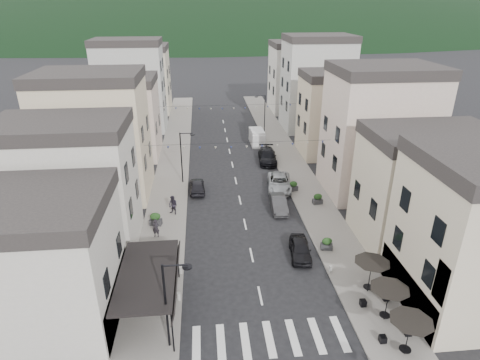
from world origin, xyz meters
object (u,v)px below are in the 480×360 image
object	(u,v)px
parked_car_c	(279,183)
pedestrian_b	(173,205)
pedestrian_a	(156,228)
delivery_van	(257,137)
parked_car_d	(267,156)
parked_car_e	(197,186)
parked_car_b	(279,204)
parked_car_a	(300,249)

from	to	relation	value
parked_car_c	pedestrian_b	bearing A→B (deg)	-149.20
parked_car_c	pedestrian_a	world-z (taller)	pedestrian_a
parked_car_c	delivery_van	bearing A→B (deg)	99.05
parked_car_c	parked_car_d	bearing A→B (deg)	97.57
parked_car_d	pedestrian_b	world-z (taller)	pedestrian_b
parked_car_d	parked_car_c	bearing A→B (deg)	-85.44
parked_car_c	pedestrian_a	bearing A→B (deg)	-137.36
parked_car_d	delivery_van	xyz separation A→B (m)	(-0.40, 7.25, 0.30)
parked_car_d	parked_car_e	bearing A→B (deg)	-133.82
parked_car_c	pedestrian_b	distance (m)	12.34
pedestrian_a	pedestrian_b	xyz separation A→B (m)	(1.27, 3.98, 0.11)
parked_car_b	delivery_van	xyz separation A→B (m)	(0.56, 20.31, 0.40)
parked_car_a	pedestrian_b	distance (m)	13.30
delivery_van	pedestrian_b	xyz separation A→B (m)	(-10.94, -20.36, -0.01)
parked_car_d	parked_car_e	distance (m)	12.12
parked_car_e	pedestrian_a	size ratio (longest dim) A/B	2.40
parked_car_a	pedestrian_a	bearing A→B (deg)	167.97
delivery_van	pedestrian_a	world-z (taller)	delivery_van
parked_car_b	parked_car_e	size ratio (longest dim) A/B	1.03
parked_car_a	parked_car_e	xyz separation A→B (m)	(-8.38, 13.01, 0.01)
parked_car_a	parked_car_b	distance (m)	8.01
pedestrian_b	pedestrian_a	bearing A→B (deg)	-72.02
parked_car_d	parked_car_e	xyz separation A→B (m)	(-9.06, -8.05, -0.10)
parked_car_c	pedestrian_a	distance (m)	15.40
parked_car_a	pedestrian_b	world-z (taller)	pedestrian_b
parked_car_a	parked_car_e	world-z (taller)	parked_car_e
parked_car_a	pedestrian_a	distance (m)	12.57
parked_car_c	parked_car_d	distance (m)	8.24
parked_car_e	delivery_van	world-z (taller)	delivery_van
parked_car_b	pedestrian_b	distance (m)	10.39
delivery_van	parked_car_b	bearing A→B (deg)	-91.68
parked_car_d	pedestrian_b	distance (m)	17.34
parked_car_a	parked_car_b	size ratio (longest dim) A/B	0.95
parked_car_c	parked_car_e	xyz separation A→B (m)	(-9.06, 0.19, -0.06)
delivery_van	pedestrian_a	xyz separation A→B (m)	(-12.20, -24.34, -0.12)
parked_car_c	parked_car_a	bearing A→B (deg)	-85.48
pedestrian_a	parked_car_a	bearing A→B (deg)	-9.93
parked_car_c	pedestrian_a	size ratio (longest dim) A/B	3.20
parked_car_b	parked_car_a	bearing A→B (deg)	-85.76
parked_car_d	delivery_van	distance (m)	7.27
parked_car_b	parked_car_e	xyz separation A→B (m)	(-8.10, 5.00, 0.00)
parked_car_a	pedestrian_a	size ratio (longest dim) A/B	2.35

